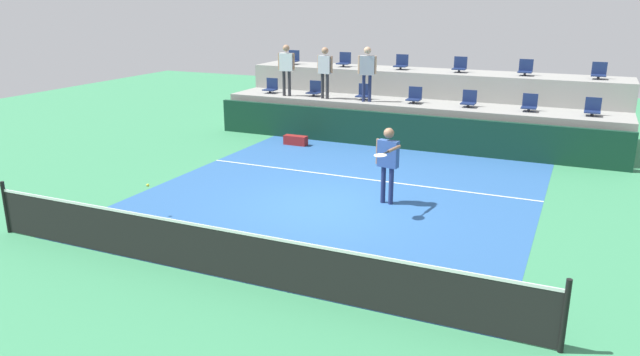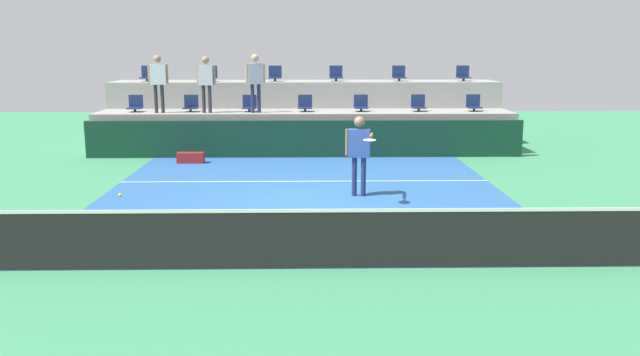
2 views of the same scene
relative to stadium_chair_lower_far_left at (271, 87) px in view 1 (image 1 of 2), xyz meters
The scene contains 26 objects.
ground_plane 9.09m from the stadium_chair_lower_far_left, 53.76° to the right, with size 40.00×40.00×0.00m, color #388456.
court_inner_paint 8.31m from the stadium_chair_lower_far_left, 49.62° to the right, with size 9.00×10.00×0.01m, color #285693.
court_service_line 7.32m from the stadium_chair_lower_far_left, 42.35° to the right, with size 9.00×0.06×0.00m, color white.
tennis_net 12.46m from the stadium_chair_lower_far_left, 64.73° to the right, with size 10.48×0.08×1.07m.
sponsor_backboard 5.52m from the stadium_chair_lower_far_left, 13.10° to the right, with size 13.00×0.16×1.10m, color #0F3323.
seating_tier_lower 5.37m from the stadium_chair_lower_far_left, ahead, with size 13.00×1.80×1.25m, color gray.
seating_tier_upper 5.64m from the stadium_chair_lower_far_left, 19.39° to the left, with size 13.00×1.80×2.10m, color gray.
stadium_chair_lower_far_left is the anchor object (origin of this frame).
stadium_chair_lower_left 1.73m from the stadium_chair_lower_far_left, ahead, with size 0.44×0.40×0.52m.
stadium_chair_lower_mid_left 3.56m from the stadium_chair_lower_far_left, ahead, with size 0.44×0.40×0.52m.
stadium_chair_lower_center 5.31m from the stadium_chair_lower_far_left, ahead, with size 0.44×0.40×0.52m.
stadium_chair_lower_mid_right 7.06m from the stadium_chair_lower_far_left, ahead, with size 0.44×0.40×0.52m.
stadium_chair_lower_right 8.87m from the stadium_chair_lower_far_left, ahead, with size 0.44×0.40×0.52m.
stadium_chair_lower_far_right 10.62m from the stadium_chair_lower_far_left, ahead, with size 0.44×0.40×0.52m.
stadium_chair_upper_far_left 1.99m from the stadium_chair_lower_far_left, 90.19° to the left, with size 0.44×0.40×0.52m.
stadium_chair_upper_left 2.90m from the stadium_chair_lower_far_left, 40.51° to the left, with size 0.44×0.40×0.52m.
stadium_chair_upper_mid_left 4.73m from the stadium_chair_lower_far_left, 22.78° to the left, with size 0.44×0.40×0.52m.
stadium_chair_upper_mid_right 6.65m from the stadium_chair_lower_far_left, 15.83° to the left, with size 0.44×0.40×0.52m.
stadium_chair_upper_right 8.72m from the stadium_chair_lower_far_left, 11.97° to the left, with size 0.44×0.40×0.52m.
stadium_chair_upper_far_right 10.86m from the stadium_chair_lower_far_left, ahead, with size 0.44×0.40×0.52m.
tennis_player 9.17m from the stadium_chair_lower_far_left, 44.80° to the right, with size 0.61×1.27×1.77m.
spectator_in_white 1.25m from the stadium_chair_lower_far_left, 24.65° to the right, with size 0.61×0.26×1.75m.
spectator_leaning_on_rail 2.46m from the stadium_chair_lower_far_left, ahead, with size 0.60×0.26×1.72m.
spectator_in_grey 3.91m from the stadium_chair_lower_far_left, ahead, with size 0.61×0.29×1.78m.
tennis_ball 9.59m from the stadium_chair_lower_far_left, 77.37° to the right, with size 0.07×0.07×0.07m.
equipment_bag 3.26m from the stadium_chair_lower_far_left, 46.57° to the right, with size 0.76×0.28×0.30m, color maroon.
Camera 1 is at (5.12, -11.68, 4.54)m, focal length 33.55 mm.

